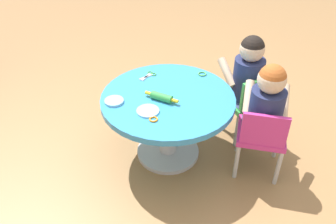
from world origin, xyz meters
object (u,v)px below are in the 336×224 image
object	(u,v)px
seated_child_left	(267,102)
child_chair_right	(247,101)
rolling_pin	(162,97)
seated_child_right	(248,71)
child_chair_left	(261,135)
craft_scissors	(149,75)
craft_table	(168,112)

from	to	relation	value
seated_child_left	child_chair_right	distance (m)	0.42
child_chair_right	rolling_pin	world-z (taller)	rolling_pin
seated_child_right	rolling_pin	distance (m)	0.67
child_chair_left	rolling_pin	bearing A→B (deg)	71.77
seated_child_right	rolling_pin	bearing A→B (deg)	109.69
seated_child_left	craft_scissors	distance (m)	0.83
child_chair_left	child_chair_right	xyz separation A→B (m)	(0.39, -0.03, 0.00)
craft_table	child_chair_left	bearing A→B (deg)	-112.66
child_chair_right	seated_child_right	world-z (taller)	seated_child_right
seated_child_left	rolling_pin	xyz separation A→B (m)	(0.16, 0.62, -0.02)
seated_child_right	craft_scissors	distance (m)	0.69
seated_child_right	craft_scissors	bearing A→B (deg)	82.45
craft_table	child_chair_left	world-z (taller)	child_chair_left
child_chair_left	seated_child_right	xyz separation A→B (m)	(0.43, -0.02, 0.23)
child_chair_left	craft_scissors	size ratio (longest dim) A/B	4.02
seated_child_left	rolling_pin	bearing A→B (deg)	75.31
seated_child_right	child_chair_right	bearing A→B (deg)	-162.47
child_chair_right	seated_child_left	bearing A→B (deg)	177.53
craft_table	seated_child_left	xyz separation A→B (m)	(-0.20, -0.58, 0.16)
rolling_pin	child_chair_right	bearing A→B (deg)	-73.74
child_chair_right	seated_child_right	bearing A→B (deg)	17.53
seated_child_right	craft_scissors	xyz separation A→B (m)	(0.09, 0.68, -0.04)
seated_child_left	craft_scissors	xyz separation A→B (m)	(0.48, 0.68, -0.04)
child_chair_right	craft_table	bearing A→B (deg)	104.29
craft_table	child_chair_left	distance (m)	0.62
craft_table	child_chair_left	xyz separation A→B (m)	(-0.24, -0.57, -0.06)
rolling_pin	child_chair_left	bearing A→B (deg)	-108.23
craft_table	child_chair_right	bearing A→B (deg)	-75.71
child_chair_left	seated_child_left	size ratio (longest dim) A/B	1.05
craft_table	child_chair_right	distance (m)	0.62
child_chair_left	craft_scissors	bearing A→B (deg)	52.16
rolling_pin	craft_scissors	bearing A→B (deg)	9.59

